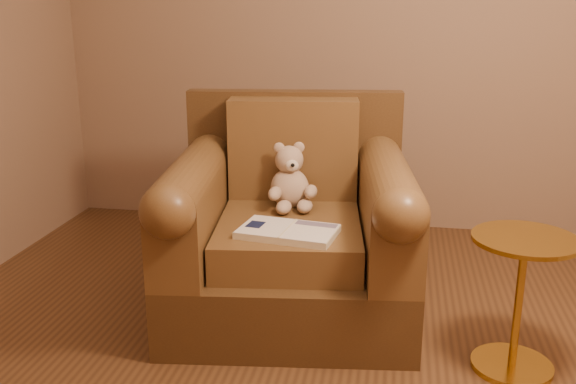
# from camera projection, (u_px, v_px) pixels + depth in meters

# --- Properties ---
(armchair) EXTENTS (1.23, 1.18, 1.00)m
(armchair) POSITION_uv_depth(u_px,v_px,m) (291.00, 231.00, 3.06)
(armchair) COLOR #4B3219
(armchair) RESTS_ON floor
(teddy_bear) EXTENTS (0.23, 0.27, 0.32)m
(teddy_bear) POSITION_uv_depth(u_px,v_px,m) (290.00, 183.00, 3.09)
(teddy_bear) COLOR tan
(teddy_bear) RESTS_ON armchair
(guidebook) EXTENTS (0.44, 0.30, 0.03)m
(guidebook) POSITION_uv_depth(u_px,v_px,m) (288.00, 232.00, 2.74)
(guidebook) COLOR beige
(guidebook) RESTS_ON armchair
(side_table) EXTENTS (0.41, 0.41, 0.57)m
(side_table) POSITION_uv_depth(u_px,v_px,m) (519.00, 300.00, 2.53)
(side_table) COLOR gold
(side_table) RESTS_ON floor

